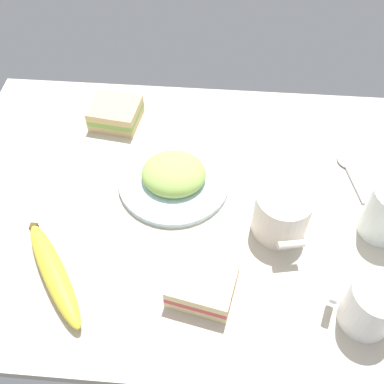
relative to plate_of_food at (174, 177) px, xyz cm
name	(u,v)px	position (x,y,z in cm)	size (l,w,h in cm)	color
tabletop	(192,206)	(3.69, -4.26, -2.76)	(90.00, 64.00, 2.00)	#BCB29E
plate_of_food	(174,177)	(0.00, 0.00, 0.00)	(20.61, 20.61, 5.59)	silver
coffee_mug_black	(282,213)	(18.97, -8.63, 2.71)	(9.33, 11.87, 8.65)	silver
coffee_mug_milky	(371,306)	(30.98, -24.14, 2.86)	(9.90, 7.68, 8.96)	white
sandwich_main	(116,113)	(-13.71, 15.76, 0.44)	(10.65, 9.83, 4.40)	#DBB77A
sandwich_side	(202,284)	(6.69, -21.38, 0.44)	(11.30, 10.55, 4.40)	beige
banana	(54,273)	(-16.70, -21.19, 0.02)	(14.87, 19.29, 3.56)	yellow
spoon	(348,170)	(32.70, 5.57, -1.37)	(4.28, 12.20, 0.80)	silver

